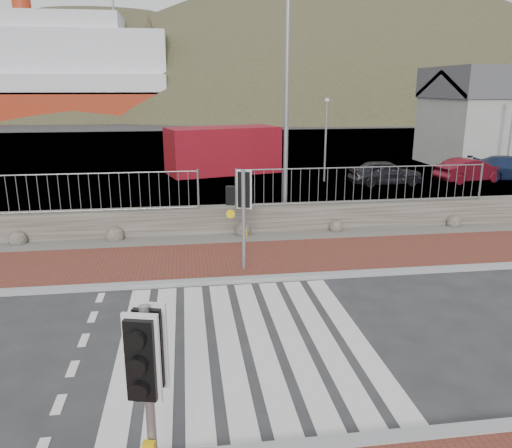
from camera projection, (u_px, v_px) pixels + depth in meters
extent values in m
plane|color=#28282B|center=(244.00, 342.00, 9.37)|extent=(220.00, 220.00, 0.00)
cube|color=brown|center=(225.00, 261.00, 13.65)|extent=(40.00, 3.00, 0.08)
cube|color=gray|center=(230.00, 281.00, 12.22)|extent=(40.00, 0.25, 0.12)
cube|color=silver|center=(130.00, 350.00, 9.08)|extent=(0.42, 5.60, 0.01)
cube|color=silver|center=(163.00, 348.00, 9.16)|extent=(0.42, 5.60, 0.01)
cube|color=silver|center=(196.00, 345.00, 9.24)|extent=(0.42, 5.60, 0.01)
cube|color=silver|center=(228.00, 343.00, 9.32)|extent=(0.42, 5.60, 0.01)
cube|color=silver|center=(260.00, 341.00, 9.41)|extent=(0.42, 5.60, 0.01)
cube|color=silver|center=(291.00, 339.00, 9.49)|extent=(0.42, 5.60, 0.01)
cube|color=silver|center=(322.00, 336.00, 9.57)|extent=(0.42, 5.60, 0.01)
cube|color=silver|center=(352.00, 334.00, 9.65)|extent=(0.42, 5.60, 0.01)
cube|color=#59544C|center=(219.00, 240.00, 15.56)|extent=(40.00, 1.50, 0.06)
cube|color=#434037|center=(217.00, 220.00, 16.22)|extent=(40.00, 0.60, 0.90)
cylinder|color=gray|center=(57.00, 174.00, 14.98)|extent=(8.40, 0.04, 0.04)
cylinder|color=gray|center=(198.00, 190.00, 15.71)|extent=(0.07, 0.07, 1.20)
cylinder|color=gray|center=(364.00, 167.00, 16.29)|extent=(8.40, 0.04, 0.04)
cylinder|color=gray|center=(236.00, 189.00, 15.88)|extent=(0.07, 0.07, 1.20)
cylinder|color=gray|center=(480.00, 182.00, 17.02)|extent=(0.07, 0.07, 1.20)
cube|color=#4C4C4F|center=(198.00, 154.00, 36.00)|extent=(120.00, 40.00, 0.50)
cube|color=#3F4C54|center=(191.00, 122.00, 69.41)|extent=(220.00, 50.00, 0.05)
cube|color=silver|center=(58.00, 55.00, 69.34)|extent=(30.00, 12.00, 6.00)
cube|color=silver|center=(54.00, 24.00, 68.28)|extent=(18.00, 10.00, 2.50)
cylinder|color=maroon|center=(21.00, 4.00, 67.07)|extent=(2.40, 2.40, 3.00)
ellipsoid|color=#323620|center=(114.00, 219.00, 96.53)|extent=(106.40, 68.40, 76.00)
ellipsoid|color=#323620|center=(337.00, 239.00, 104.25)|extent=(140.00, 90.00, 100.00)
cylinder|color=gray|center=(151.00, 417.00, 5.24)|extent=(0.10, 0.10, 2.55)
cube|color=gold|center=(152.00, 443.00, 5.32)|extent=(0.14, 0.10, 0.20)
cube|color=black|center=(146.00, 351.00, 5.03)|extent=(0.41, 0.30, 0.96)
sphere|color=#0CE53F|center=(148.00, 375.00, 5.11)|extent=(0.14, 0.14, 0.14)
cylinder|color=gray|center=(244.00, 222.00, 12.64)|extent=(0.10, 0.10, 2.67)
cube|color=gold|center=(244.00, 234.00, 12.73)|extent=(0.15, 0.11, 0.21)
cube|color=black|center=(243.00, 190.00, 12.43)|extent=(0.43, 0.33, 1.00)
sphere|color=#0CE53F|center=(243.00, 202.00, 12.50)|extent=(0.14, 0.14, 0.14)
cube|color=black|center=(230.00, 196.00, 12.51)|extent=(0.24, 0.21, 0.48)
cylinder|color=gray|center=(287.00, 98.00, 16.29)|extent=(0.15, 0.15, 8.57)
cube|color=maroon|center=(223.00, 150.00, 27.59)|extent=(6.51, 4.06, 2.52)
imported|color=black|center=(385.00, 172.00, 24.36)|extent=(3.56, 1.46, 1.21)
imported|color=#540C16|center=(470.00, 170.00, 25.12)|extent=(3.75, 1.90, 1.18)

